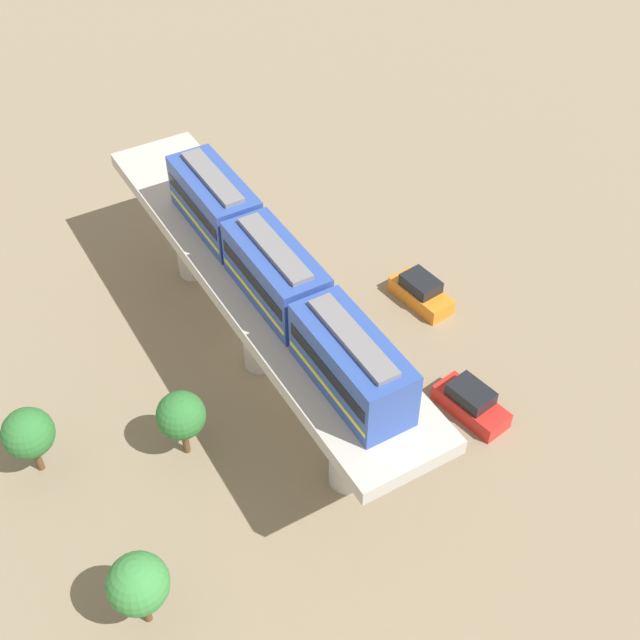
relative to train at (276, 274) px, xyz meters
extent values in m
plane|color=#84755B|center=(0.00, 2.41, -8.51)|extent=(120.00, 120.00, 0.00)
cylinder|color=#B7B2AA|center=(0.00, -6.97, -5.42)|extent=(1.90, 1.90, 6.17)
cylinder|color=#B7B2AA|center=(0.00, 2.41, -5.42)|extent=(1.90, 1.90, 6.17)
cylinder|color=#B7B2AA|center=(0.00, 11.78, -5.42)|extent=(1.90, 1.90, 6.17)
cube|color=#B7B2AA|center=(0.00, 2.41, -1.93)|extent=(5.20, 28.85, 0.80)
cube|color=#2D4CA5|center=(0.00, -6.95, -0.03)|extent=(2.60, 6.60, 3.00)
cube|color=black|center=(0.00, -6.95, 0.22)|extent=(2.64, 6.07, 0.70)
cube|color=yellow|center=(0.00, -6.95, -0.78)|extent=(2.64, 6.34, 0.24)
cube|color=slate|center=(0.00, -6.95, 1.59)|extent=(1.10, 5.61, 0.24)
cube|color=#2D4CA5|center=(0.00, 0.00, -0.03)|extent=(2.60, 6.60, 3.00)
cube|color=black|center=(0.00, 0.00, 0.22)|extent=(2.64, 6.07, 0.70)
cube|color=yellow|center=(0.00, 0.00, -0.78)|extent=(2.64, 6.34, 0.24)
cube|color=slate|center=(0.00, 0.00, 1.59)|extent=(1.10, 5.61, 0.24)
cube|color=#2D4CA5|center=(0.00, 6.95, -0.03)|extent=(2.60, 6.60, 3.00)
cube|color=black|center=(0.00, 6.95, 0.22)|extent=(2.64, 6.07, 0.70)
cube|color=yellow|center=(0.00, 6.95, -0.78)|extent=(2.64, 6.34, 0.24)
cube|color=slate|center=(0.00, 6.95, 1.59)|extent=(1.10, 5.61, 0.24)
cube|color=orange|center=(10.97, 2.06, -8.01)|extent=(2.28, 4.38, 1.00)
cube|color=black|center=(10.97, 2.21, -7.13)|extent=(1.90, 2.48, 0.76)
cube|color=red|center=(8.05, -6.62, -8.01)|extent=(2.47, 4.44, 1.00)
cube|color=black|center=(8.05, -6.47, -7.13)|extent=(2.00, 2.54, 0.76)
cylinder|color=brown|center=(-13.09, 1.56, -7.45)|extent=(0.36, 0.36, 2.11)
sphere|color=#2D7233|center=(-13.09, 1.56, -5.68)|extent=(2.58, 2.58, 2.58)
cylinder|color=brown|center=(-11.41, -8.79, -7.35)|extent=(0.36, 0.36, 2.30)
sphere|color=#38843D|center=(-11.41, -8.79, -5.47)|extent=(2.68, 2.68, 2.68)
cylinder|color=brown|center=(-6.23, -1.22, -7.42)|extent=(0.36, 0.36, 2.18)
sphere|color=#2D7233|center=(-6.23, -1.22, -5.64)|extent=(2.50, 2.50, 2.50)
camera|label=1|loc=(-13.49, -27.15, 25.68)|focal=45.80mm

